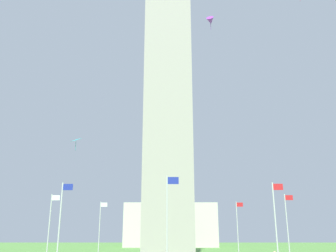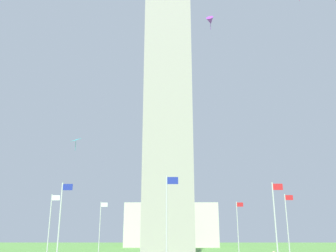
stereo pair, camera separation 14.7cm
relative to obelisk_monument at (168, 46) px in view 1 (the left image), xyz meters
name	(u,v)px [view 1 (the left image)]	position (x,y,z in m)	size (l,w,h in m)	color
obelisk_monument	(168,46)	(0.00, 0.00, 0.00)	(6.46, 6.46, 58.75)	#A8A399
flagpole_n	(287,222)	(15.19, 0.00, -25.07)	(1.12, 0.14, 7.84)	silver
flagpole_ne	(238,225)	(10.76, 10.69, -25.07)	(1.12, 0.14, 7.84)	silver
flagpole_e	(169,226)	(0.06, 15.12, -25.07)	(1.12, 0.14, 7.84)	silver
flagpole_se	(100,225)	(-10.63, 10.69, -25.07)	(1.12, 0.14, 7.84)	silver
flagpole_s	(50,222)	(-15.06, 0.00, -25.07)	(1.12, 0.14, 7.84)	silver
flagpole_sw	(61,218)	(-10.63, -10.69, -25.07)	(1.12, 0.14, 7.84)	silver
flagpole_w	(168,216)	(0.06, -15.12, -25.07)	(1.12, 0.14, 7.84)	silver
flagpole_nw	(276,218)	(10.76, -10.69, -25.07)	(1.12, 0.14, 7.84)	silver
kite_purple_delta	(210,21)	(5.23, -9.19, -1.65)	(1.23, 1.42, 1.87)	purple
kite_cyan_diamond	(76,140)	(-10.62, -7.16, -16.14)	(1.24, 1.22, 1.50)	#33C6D1
distant_building	(171,225)	(0.40, 51.92, -23.98)	(23.55, 13.41, 10.80)	beige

